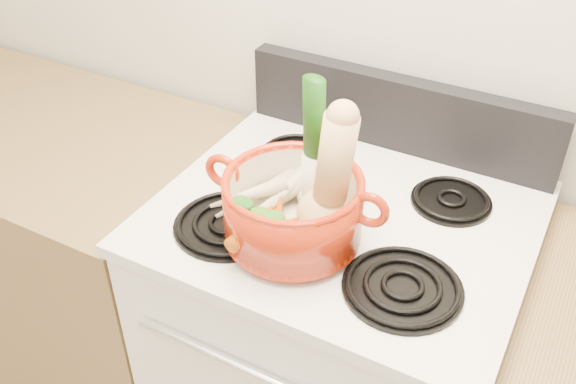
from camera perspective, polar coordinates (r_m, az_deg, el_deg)
The scene contains 24 objects.
stove_body at distance 1.71m, azimuth 4.12°, elevation -14.73°, with size 0.76×0.65×0.92m, color white.
cooktop at distance 1.38m, azimuth 4.96°, elevation -2.25°, with size 0.78×0.67×0.03m, color silver.
control_backsplash at distance 1.55m, azimuth 9.79°, elevation 6.92°, with size 0.76×0.05×0.18m, color black.
oven_handle at distance 1.27m, azimuth -2.03°, elevation -16.24°, with size 0.02×0.02×0.60m, color silver.
counter_left at distance 2.23m, azimuth -21.64°, elevation -3.59°, with size 1.36×0.65×0.90m, color brown.
burner_front_left at distance 1.32m, azimuth -5.39°, elevation -2.79°, with size 0.22×0.22×0.02m, color black.
burner_front_right at distance 1.20m, azimuth 10.15°, elevation -8.25°, with size 0.22×0.22×0.02m, color black.
burner_back_left at distance 1.53m, azimuth 0.71°, elevation 3.46°, with size 0.17×0.17×0.02m, color black.
burner_back_right at distance 1.43m, azimuth 14.32°, elevation -0.63°, with size 0.17×0.17×0.02m, color black.
dutch_oven at distance 1.23m, azimuth 0.44°, elevation -1.46°, with size 0.27×0.27×0.13m, color #A5220A.
pot_handle_left at distance 1.26m, azimuth -5.85°, elevation 1.91°, with size 0.07×0.07×0.02m, color #A5220A.
pot_handle_right at distance 1.17m, azimuth 7.29°, elevation -1.58°, with size 0.07×0.07×0.02m, color #A5220A.
squash at distance 1.16m, azimuth 3.30°, elevation 1.40°, with size 0.11×0.11×0.27m, color #E3A974, non-canonical shape.
leek at distance 1.20m, azimuth 2.34°, elevation 3.99°, with size 0.05×0.05×0.31m, color white.
ginger at distance 1.29m, azimuth 2.41°, elevation -0.55°, with size 0.07×0.05×0.04m, color tan.
parsnip_0 at distance 1.27m, azimuth -1.53°, elevation -0.97°, with size 0.04×0.04×0.20m, color beige.
parsnip_1 at distance 1.29m, azimuth -2.87°, elevation -0.21°, with size 0.04×0.04×0.19m, color beige.
parsnip_2 at distance 1.28m, azimuth -0.21°, elevation 0.12°, with size 0.04×0.04×0.18m, color beige.
parsnip_3 at distance 1.27m, azimuth -3.53°, elevation -0.12°, with size 0.04×0.04×0.16m, color beige.
parsnip_4 at distance 1.30m, azimuth 0.74°, elevation 1.13°, with size 0.04×0.04×0.19m, color beige.
carrot_0 at distance 1.22m, azimuth -1.79°, elevation -3.40°, with size 0.03×0.03×0.15m, color #DD630B.
carrot_1 at distance 1.22m, azimuth -2.97°, elevation -2.97°, with size 0.03×0.03×0.15m, color #B75909.
carrot_2 at distance 1.21m, azimuth -0.97°, elevation -3.01°, with size 0.03×0.03×0.16m, color #D8590A.
carrot_3 at distance 1.19m, azimuth -1.76°, elevation -3.23°, with size 0.03×0.03×0.13m, color #D35D0A.
Camera 1 is at (0.41, 0.40, 1.79)m, focal length 40.00 mm.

